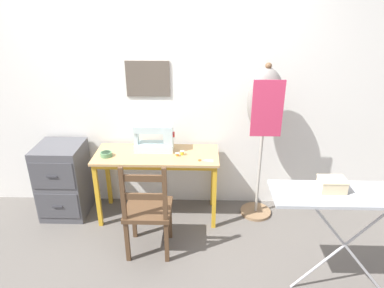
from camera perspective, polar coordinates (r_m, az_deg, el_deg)
The scene contains 13 objects.
ground_plane at distance 3.55m, azimuth -5.91°, elevation -13.79°, with size 14.00×14.00×0.00m, color #5B5651.
wall_back at distance 3.47m, azimuth -5.69°, elevation 8.99°, with size 10.00×0.07×2.55m.
sewing_table at distance 3.41m, azimuth -5.88°, elevation -3.11°, with size 1.22×0.48×0.71m.
sewing_machine at distance 3.40m, azimuth -6.01°, elevation 0.87°, with size 0.40×0.16×0.30m.
fabric_bowl at distance 3.40m, azimuth -14.12°, elevation -1.64°, with size 0.11×0.11×0.04m.
scissors at distance 3.23m, azimuth 1.90°, elevation -2.75°, with size 0.15×0.05×0.01m.
thread_spool_near_machine at distance 3.31m, azimuth -2.51°, elevation -1.78°, with size 0.04×0.04×0.03m.
thread_spool_mid_table at distance 3.33m, azimuth -1.66°, elevation -1.52°, with size 0.04×0.04×0.04m.
wooden_chair at distance 3.04m, azimuth -7.39°, elevation -10.95°, with size 0.40×0.38×0.92m.
filing_cabinet at distance 3.80m, azimuth -20.59°, elevation -5.62°, with size 0.45×0.47×0.77m.
dress_form at distance 3.28m, azimuth 12.03°, elevation 5.64°, with size 0.33×0.32×1.60m.
ironing_board at distance 2.69m, azimuth 25.55°, elevation -8.29°, with size 1.18×0.34×0.89m.
storage_box at distance 2.60m, azimuth 22.30°, elevation -6.26°, with size 0.18×0.14×0.09m.
Camera 1 is at (0.43, -2.78, 2.16)m, focal length 32.00 mm.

